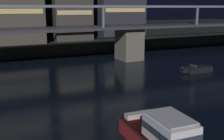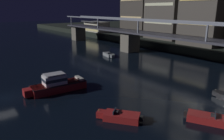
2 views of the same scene
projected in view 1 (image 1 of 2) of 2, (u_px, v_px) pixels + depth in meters
far_riverbank at (11, 34)px, 84.98m from camera, size 240.00×80.00×2.20m
river_bridge at (40, 39)px, 41.84m from camera, size 98.81×6.40×9.38m
speedboat_near_center at (197, 69)px, 39.47m from camera, size 5.22×2.02×1.16m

